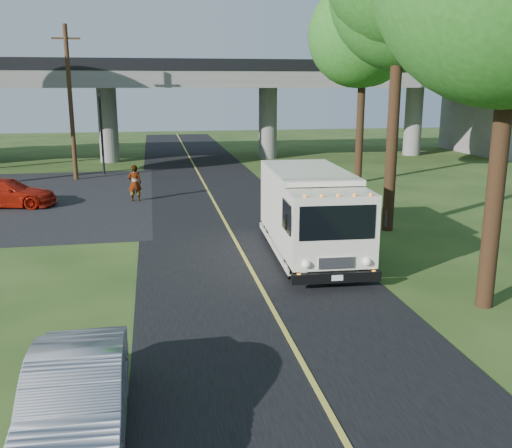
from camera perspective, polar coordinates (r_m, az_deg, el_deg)
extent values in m
plane|color=#264017|center=(13.29, 3.24, -11.34)|extent=(120.00, 120.00, 0.00)
cube|color=black|center=(22.59, -2.67, -0.65)|extent=(7.00, 90.00, 0.02)
cube|color=gold|center=(22.58, -2.67, -0.60)|extent=(0.12, 90.00, 0.01)
cube|color=slate|center=(43.78, -6.75, 14.19)|extent=(50.00, 9.00, 1.20)
cube|color=black|center=(39.41, -6.35, 15.56)|extent=(50.00, 0.25, 0.80)
cube|color=black|center=(48.19, -7.13, 15.21)|extent=(50.00, 0.25, 0.80)
cube|color=slate|center=(51.89, 22.56, 9.86)|extent=(4.00, 10.00, 6.00)
cylinder|color=slate|center=(43.90, -14.57, 9.53)|extent=(1.40, 1.40, 5.40)
cylinder|color=slate|center=(44.67, 1.20, 10.03)|extent=(1.40, 1.40, 5.40)
cylinder|color=slate|center=(48.50, 15.44, 9.85)|extent=(1.40, 1.40, 5.40)
cylinder|color=black|center=(37.94, -15.18, 8.74)|extent=(0.14, 0.14, 5.20)
imported|color=black|center=(37.83, -15.37, 11.75)|extent=(0.18, 0.22, 1.10)
cylinder|color=#472D19|center=(36.00, -18.04, 11.33)|extent=(0.26, 0.26, 9.00)
cube|color=#472D19|center=(36.07, -18.50, 17.20)|extent=(1.60, 0.10, 0.10)
cylinder|color=#382314|center=(15.35, 22.97, 4.69)|extent=(0.44, 0.44, 7.00)
cylinder|color=#382314|center=(22.66, 13.50, 8.90)|extent=(0.44, 0.44, 7.70)
cylinder|color=#382314|center=(33.92, 10.37, 9.67)|extent=(0.44, 0.44, 6.65)
sphere|color=#235F19|center=(33.93, 10.74, 17.90)|extent=(5.58, 5.58, 5.58)
sphere|color=#235F19|center=(33.76, 11.85, 18.39)|extent=(4.96, 4.96, 4.96)
cube|color=silver|center=(19.72, 4.96, 2.27)|extent=(2.67, 4.62, 2.30)
cube|color=silver|center=(16.73, 7.28, -0.24)|extent=(2.54, 1.96, 2.10)
cube|color=black|center=(15.81, 8.14, 0.14)|extent=(2.15, 0.19, 0.97)
cube|color=black|center=(16.15, 8.05, -5.32)|extent=(2.57, 0.31, 0.29)
cube|color=silver|center=(19.66, 5.13, -1.99)|extent=(2.74, 6.05, 0.18)
cylinder|color=black|center=(17.01, 3.57, -3.96)|extent=(0.33, 0.93, 0.92)
cylinder|color=black|center=(17.52, 10.30, -3.63)|extent=(0.33, 0.93, 0.92)
cylinder|color=black|center=(21.08, 1.34, -0.42)|extent=(0.33, 0.93, 0.92)
cylinder|color=black|center=(21.50, 6.85, -0.24)|extent=(0.33, 0.93, 0.92)
imported|color=#A8190A|center=(29.37, -23.72, 2.88)|extent=(4.81, 2.56, 1.33)
imported|color=gray|center=(9.95, -17.56, -16.54)|extent=(1.59, 4.40, 1.44)
imported|color=gray|center=(28.73, -12.04, 4.02)|extent=(0.68, 0.46, 1.81)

